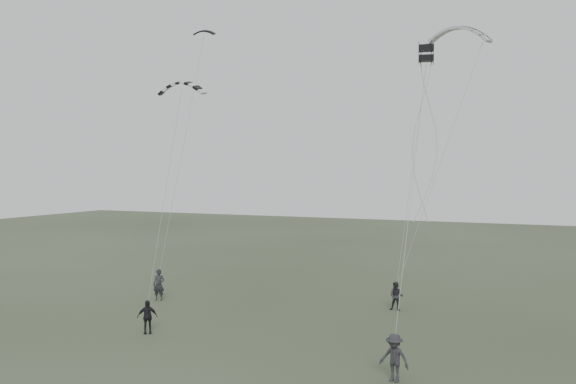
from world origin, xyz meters
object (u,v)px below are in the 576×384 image
at_px(flyer_right, 396,296).
at_px(kite_pale_large, 455,28).
at_px(flyer_center, 147,317).
at_px(kite_dark_small, 204,31).
at_px(kite_striped, 182,83).
at_px(flyer_left, 159,285).
at_px(flyer_far, 394,358).
at_px(kite_box, 426,53).

bearing_deg(flyer_right, kite_pale_large, 62.29).
height_order(flyer_center, kite_dark_small, kite_dark_small).
distance_m(kite_dark_small, kite_striped, 7.46).
distance_m(flyer_left, flyer_right, 14.45).
xyz_separation_m(flyer_far, kite_box, (0.35, 4.38, 12.26)).
bearing_deg(kite_box, flyer_right, 99.19).
height_order(flyer_right, flyer_center, flyer_center).
distance_m(flyer_left, kite_pale_large, 24.53).
height_order(flyer_right, kite_pale_large, kite_pale_large).
distance_m(flyer_far, kite_pale_large, 22.68).
relative_size(flyer_right, kite_box, 2.31).
distance_m(flyer_center, kite_pale_large, 25.19).
relative_size(flyer_right, kite_striped, 0.59).
bearing_deg(flyer_left, kite_striped, -38.43).
bearing_deg(kite_dark_small, kite_striped, -86.65).
bearing_deg(kite_pale_large, flyer_right, -105.64).
bearing_deg(flyer_left, flyer_center, -75.33).
bearing_deg(flyer_center, flyer_right, 5.72).
bearing_deg(flyer_center, kite_pale_large, 11.79).
xyz_separation_m(flyer_center, kite_box, (12.94, 2.86, 12.34)).
height_order(kite_striped, kite_box, kite_striped).
height_order(flyer_far, kite_dark_small, kite_dark_small).
distance_m(kite_pale_large, kite_box, 12.23).
height_order(kite_dark_small, kite_box, kite_dark_small).
distance_m(kite_dark_small, kite_box, 18.70).
bearing_deg(kite_dark_small, flyer_center, -88.55).
distance_m(flyer_right, flyer_far, 11.17).
xyz_separation_m(flyer_center, kite_dark_small, (-3.38, 10.84, 16.76)).
distance_m(flyer_far, kite_box, 13.02).
bearing_deg(kite_striped, kite_box, -21.70).
xyz_separation_m(flyer_left, kite_striped, (2.39, -0.93, 12.16)).
bearing_deg(kite_box, kite_pale_large, 77.76).
xyz_separation_m(flyer_far, kite_striped, (-14.00, 6.71, 12.22)).
relative_size(flyer_far, kite_box, 2.56).
height_order(flyer_far, kite_box, kite_box).
xyz_separation_m(flyer_center, kite_pale_large, (12.78, 14.48, 16.18)).
distance_m(flyer_center, flyer_far, 12.67).
xyz_separation_m(kite_pale_large, kite_box, (0.16, -11.61, -3.83)).
bearing_deg(flyer_left, kite_pale_large, 9.56).
xyz_separation_m(flyer_left, flyer_far, (16.39, -7.65, -0.06)).
relative_size(flyer_left, flyer_center, 1.18).
relative_size(flyer_far, kite_pale_large, 0.43).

